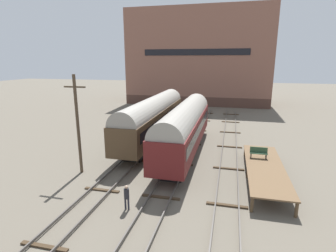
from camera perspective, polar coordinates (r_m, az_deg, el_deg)
The scene contains 11 objects.
ground_plane at distance 20.81m, azimuth 0.65°, elevation -11.43°, with size 200.00×200.00×0.00m, color #60594C.
track_left at distance 22.04m, azimuth -10.56°, elevation -9.77°, with size 2.60×60.00×0.26m.
track_middle at distance 20.75m, azimuth 0.65°, elevation -11.08°, with size 2.60×60.00×0.26m.
track_right at distance 20.32m, azimuth 12.91°, elevation -12.02°, with size 2.60×60.00×0.26m.
train_car_brown at distance 30.07m, azimuth -3.17°, elevation 2.27°, with size 2.88×18.75×4.97m.
train_car_maroon at distance 25.49m, azimuth 3.73°, elevation 0.12°, with size 2.91×16.73×4.99m.
station_platform at distance 21.68m, azimuth 20.37°, elevation -8.45°, with size 2.79×10.21×1.07m.
bench at distance 23.10m, azimuth 19.12°, elevation -5.43°, with size 1.40×0.40×0.91m.
person_worker at distance 16.68m, azimuth -9.00°, elevation -14.68°, with size 0.32×0.32×1.63m.
utility_pole at distance 21.83m, azimuth -19.06°, elevation 0.54°, with size 1.80×0.24×7.96m.
warehouse_building at distance 59.17m, azimuth 6.82°, elevation 14.55°, with size 29.32×12.87×19.27m.
Camera 1 is at (4.20, -18.33, 8.92)m, focal length 28.00 mm.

